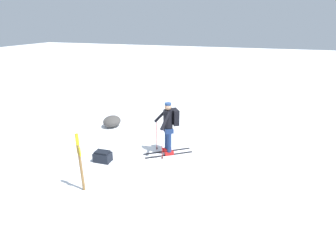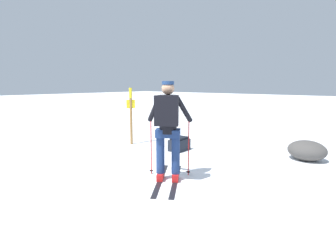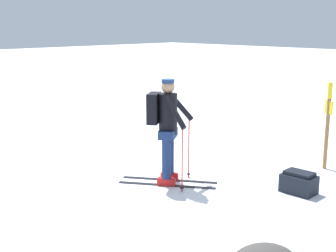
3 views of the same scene
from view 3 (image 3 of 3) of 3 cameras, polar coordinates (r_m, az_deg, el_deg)
The scene contains 4 objects.
ground_plane at distance 8.93m, azimuth -0.34°, elevation -4.90°, with size 80.00×80.00×0.00m, color white.
skier at distance 7.75m, azimuth -0.24°, elevation 0.24°, with size 1.24×1.57×1.77m.
dropped_backpack at distance 7.81m, azimuth 15.66°, elevation -6.67°, with size 0.37×0.54×0.36m.
trail_marker at distance 9.04m, azimuth 18.92°, elevation 0.92°, with size 0.15×0.21×1.61m.
Camera 3 is at (5.92, 6.13, 2.67)m, focal length 50.00 mm.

